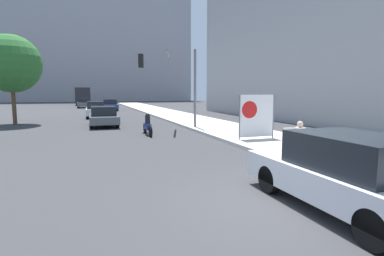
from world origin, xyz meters
The scene contains 15 objects.
ground_plane centered at (0.00, 0.00, 0.00)m, with size 160.00×160.00×0.00m, color #38383A.
sidewalk_curb centered at (4.19, 15.00, 0.08)m, with size 4.16×90.00×0.16m, color beige.
building_backdrop_far centered at (-2.00, 82.13, 15.89)m, with size 52.00×12.00×31.79m.
building_backdrop_right centered at (15.64, 14.89, 9.31)m, with size 10.00×32.00×18.62m.
seated_protester centered at (3.14, 3.33, 0.78)m, with size 0.96×0.77×1.18m.
protest_banner centered at (3.58, 7.00, 1.25)m, with size 1.86×0.06×2.08m.
traffic_light_pole centered at (1.22, 13.07, 3.49)m, with size 3.48×3.24×4.84m.
parked_car_curbside centered at (0.93, -0.81, 0.76)m, with size 1.89×4.40×1.53m.
car_on_road_nearest centered at (-2.89, 16.52, 0.70)m, with size 1.87×4.65×1.38m.
car_on_road_midblock centered at (-3.23, 24.26, 0.74)m, with size 1.71×4.39×1.50m.
car_on_road_distant centered at (-1.17, 35.06, 0.73)m, with size 1.79×4.35×1.46m.
car_on_road_far_lane centered at (-4.56, 43.78, 0.74)m, with size 1.74×4.74×1.49m.
city_bus_on_road centered at (-4.72, 57.19, 1.85)m, with size 2.58×12.47×3.21m.
motorcycle_on_road centered at (-0.81, 11.02, 0.53)m, with size 0.28×2.21×1.21m.
street_tree_midblock centered at (-8.98, 19.71, 4.38)m, with size 4.15×4.15×6.47m.
Camera 1 is at (-3.84, -5.21, 2.33)m, focal length 28.00 mm.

